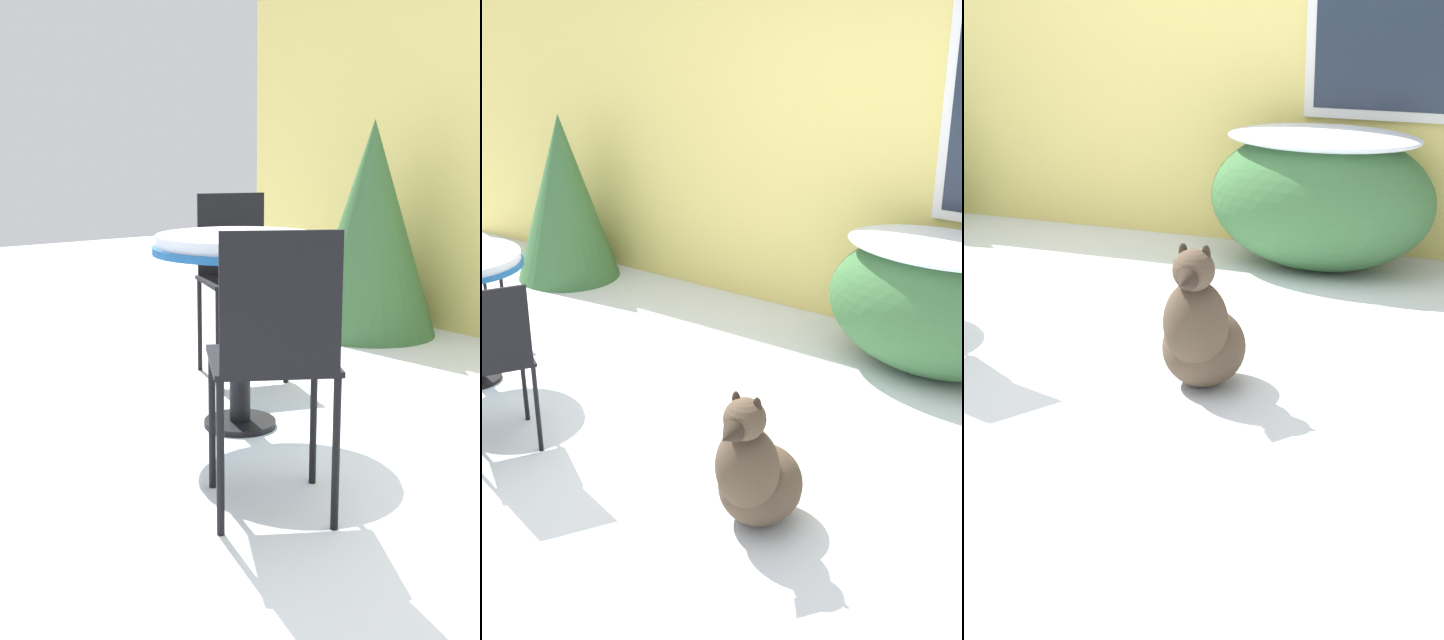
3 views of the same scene
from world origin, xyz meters
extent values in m
plane|color=silver|center=(0.00, 0.00, 0.00)|extent=(16.00, 16.00, 0.00)
cube|color=#E5D16B|center=(0.00, 2.20, 1.42)|extent=(8.00, 0.06, 2.84)
ellipsoid|color=#386638|center=(0.77, 1.74, 0.43)|extent=(1.36, 0.86, 0.86)
ellipsoid|color=silver|center=(0.77, 1.74, 0.80)|extent=(1.16, 0.73, 0.12)
ellipsoid|color=#4C3D2D|center=(0.70, -0.11, 0.18)|extent=(0.39, 0.41, 0.35)
ellipsoid|color=#4C3D2D|center=(0.70, -0.22, 0.33)|extent=(0.30, 0.27, 0.39)
sphere|color=#4C3D2D|center=(0.71, -0.25, 0.57)|extent=(0.18, 0.18, 0.18)
cone|color=#2D241B|center=(0.71, -0.38, 0.56)|extent=(0.10, 0.09, 0.10)
ellipsoid|color=#2D241B|center=(0.66, -0.24, 0.64)|extent=(0.04, 0.03, 0.08)
ellipsoid|color=#2D241B|center=(0.76, -0.24, 0.64)|extent=(0.04, 0.03, 0.08)
ellipsoid|color=#4C3D2D|center=(0.69, 0.08, 0.08)|extent=(0.08, 0.19, 0.07)
camera|label=1|loc=(1.10, -1.86, 1.13)|focal=45.00mm
camera|label=2|loc=(2.26, -2.64, 2.21)|focal=45.00mm
camera|label=3|loc=(2.08, -3.87, 1.80)|focal=55.00mm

